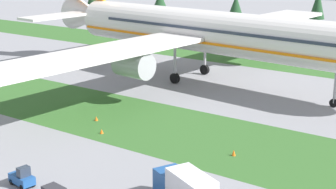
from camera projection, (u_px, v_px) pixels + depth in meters
The scene contains 8 objects.
grass_strip_near at pixel (194, 135), 60.08m from camera, with size 320.00×16.23×0.01m, color #336028.
grass_strip_far at pixel (322, 67), 95.07m from camera, with size 320.00×16.23×0.01m, color #336028.
airliner at pixel (202, 31), 82.46m from camera, with size 63.78×78.68×23.23m.
baggage_tug at pixel (22, 178), 46.85m from camera, with size 2.76×1.65×1.97m.
catering_truck at pixel (185, 189), 42.17m from camera, with size 7.28×5.02×3.58m.
taxiway_marker_0 at pixel (102, 131), 60.43m from camera, with size 0.44×0.44×0.54m, color orange.
taxiway_marker_1 at pixel (96, 118), 65.00m from camera, with size 0.44×0.44×0.56m, color orange.
taxiway_marker_3 at pixel (234, 153), 53.91m from camera, with size 0.44×0.44×0.66m, color orange.
Camera 1 is at (30.04, -19.57, 20.91)m, focal length 54.85 mm.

